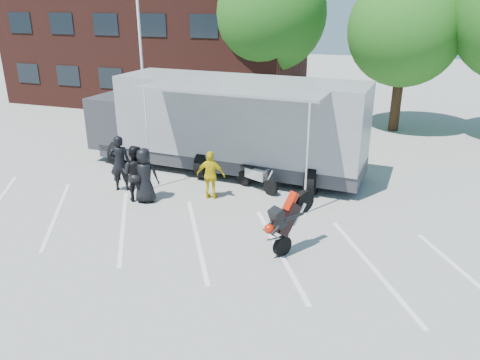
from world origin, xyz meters
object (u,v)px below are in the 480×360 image
Objects in this scene: spectator_leather_c at (135,173)px; spectator_hivis at (211,175)px; spectator_leather_a at (145,175)px; flagpole at (144,29)px; tree_left at (270,14)px; spectator_leather_b at (120,163)px; parked_motorcycle at (257,190)px; stunt_bike_rider at (298,248)px; transporter_truck at (228,170)px; tree_mid at (405,30)px.

spectator_leather_c is 1.15× the size of spectator_hivis.
spectator_hivis is at bearing -168.88° from spectator_leather_a.
flagpole is 9.00m from spectator_leather_c.
tree_left reaches higher than spectator_leather_b.
tree_left is 14.02m from spectator_leather_a.
parked_motorcycle is 1.13× the size of spectator_hivis.
stunt_bike_rider is at bearing -122.63° from parked_motorcycle.
spectator_leather_b is (-2.84, -3.10, 0.99)m from transporter_truck.
stunt_bike_rider is (3.94, -5.18, 0.00)m from transporter_truck.
spectator_leather_c is at bearing -161.35° from stunt_bike_rider.
parked_motorcycle is 3.94m from spectator_leather_a.
spectator_hivis is (-1.24, -1.18, 0.83)m from parked_motorcycle.
tree_left is 4.56× the size of spectator_leather_c.
spectator_leather_c is at bearing 128.17° from spectator_leather_b.
flagpole is 8.15m from transporter_truck.
flagpole is at bearing -88.66° from spectator_leather_b.
tree_mid is 14.68m from stunt_bike_rider.
stunt_bike_rider is 0.98× the size of spectator_leather_c.
tree_mid is at bearing -122.58° from spectator_hivis.
spectator_leather_c is at bearing -64.30° from flagpole.
tree_mid is (7.00, -1.00, -0.62)m from tree_left.
tree_mid is at bearing -146.43° from spectator_leather_b.
tree_mid is 3.88× the size of spectator_leather_b.
tree_mid is 11.47m from transporter_truck.
spectator_leather_c is at bearing 146.04° from parked_motorcycle.
spectator_leather_b is at bearing -38.96° from spectator_leather_c.
spectator_leather_a reaches higher than stunt_bike_rider.
spectator_leather_c reaches higher than stunt_bike_rider.
transporter_truck is 6.86× the size of spectator_hivis.
tree_mid reaches higher than spectator_leather_a.
spectator_hivis reaches higher than stunt_bike_rider.
spectator_leather_c is (-5.81, 1.47, 0.95)m from stunt_bike_rider.
spectator_leather_b reaches higher than parked_motorcycle.
spectator_hivis is at bearing 178.39° from stunt_bike_rider.
flagpole reaches higher than spectator_hivis.
tree_left reaches higher than flagpole.
tree_left is 12.71m from parked_motorcycle.
stunt_bike_rider is 5.73m from spectator_leather_a.
spectator_leather_a is (-3.18, -2.14, 0.92)m from parked_motorcycle.
spectator_leather_a is at bearing -62.09° from flagpole.
flagpole is 4.22× the size of spectator_leather_c.
stunt_bike_rider is 1.01× the size of spectator_leather_a.
flagpole is 4.32× the size of stunt_bike_rider.
spectator_leather_b reaches higher than transporter_truck.
tree_left reaches higher than parked_motorcycle.
transporter_truck reaches higher than parked_motorcycle.
tree_left is 7.10m from tree_mid.
spectator_leather_a is 0.35m from spectator_leather_c.
tree_mid is 4.17× the size of spectator_leather_a.
tree_left is 4.70× the size of spectator_leather_a.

